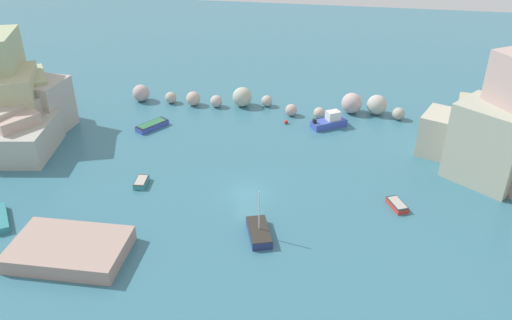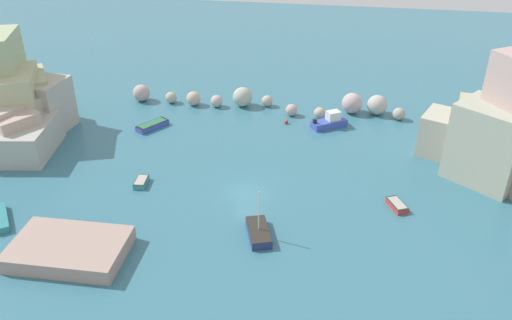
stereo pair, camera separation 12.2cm
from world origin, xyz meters
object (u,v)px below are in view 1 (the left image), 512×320
stone_dock (69,249)px  moored_boat_4 (330,121)px  moored_boat_5 (152,125)px  channel_buoy (286,122)px  moored_boat_2 (1,218)px  moored_boat_0 (259,232)px  moored_boat_1 (141,182)px  moored_boat_3 (397,205)px

stone_dock → moored_boat_4: 34.76m
stone_dock → moored_boat_5: size_ratio=2.20×
channel_buoy → stone_dock: bearing=-117.5°
moored_boat_2 → moored_boat_5: 21.97m
stone_dock → moored_boat_5: bearing=93.4°
moored_boat_0 → moored_boat_2: 23.66m
channel_buoy → moored_boat_1: size_ratio=0.21×
moored_boat_4 → channel_buoy: bearing=148.4°
moored_boat_4 → moored_boat_3: bearing=-99.2°
stone_dock → moored_boat_4: (20.11, 28.35, 0.01)m
moored_boat_3 → moored_boat_4: moored_boat_4 is taller
moored_boat_0 → moored_boat_3: size_ratio=1.69×
moored_boat_0 → moored_boat_1: bearing=-134.1°
channel_buoy → moored_boat_4: (5.40, 0.12, 0.45)m
moored_boat_0 → moored_boat_4: bearing=149.0°
moored_boat_0 → moored_boat_4: moored_boat_0 is taller
moored_boat_1 → moored_boat_4: size_ratio=0.51×
moored_boat_1 → moored_boat_4: (18.21, 16.80, 0.39)m
moored_boat_2 → moored_boat_4: 37.95m
stone_dock → moored_boat_3: size_ratio=3.43×
moored_boat_1 → moored_boat_3: moored_boat_1 is taller
moored_boat_1 → moored_boat_2: moored_boat_2 is taller
moored_boat_1 → moored_boat_5: moored_boat_5 is taller
stone_dock → moored_boat_0: 15.98m
channel_buoy → moored_boat_3: (12.60, -16.38, 0.05)m
moored_boat_5 → moored_boat_1: bearing=47.9°
stone_dock → moored_boat_2: size_ratio=2.24×
moored_boat_2 → moored_boat_3: size_ratio=1.53×
channel_buoy → moored_boat_3: moored_boat_3 is taller
moored_boat_3 → moored_boat_4: size_ratio=0.60×
moored_boat_1 → moored_boat_2: size_ratio=0.56×
moored_boat_1 → channel_buoy: bearing=136.6°
moored_boat_1 → moored_boat_3: bearing=84.8°
stone_dock → moored_boat_2: stone_dock is taller
moored_boat_3 → moored_boat_4: 18.01m
moored_boat_2 → moored_boat_0: bearing=-122.5°
moored_boat_2 → moored_boat_3: moored_boat_2 is taller
stone_dock → moored_boat_5: stone_dock is taller
channel_buoy → moored_boat_0: size_ratio=0.10×
stone_dock → channel_buoy: stone_dock is taller
stone_dock → moored_boat_1: bearing=80.7°
stone_dock → moored_boat_2: bearing=158.1°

